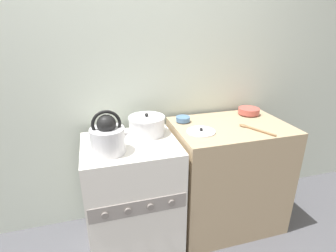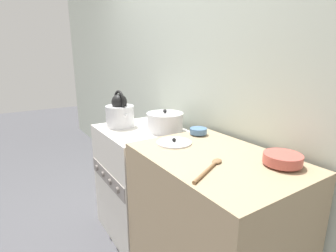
{
  "view_description": "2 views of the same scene",
  "coord_description": "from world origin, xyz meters",
  "px_view_note": "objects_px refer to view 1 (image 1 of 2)",
  "views": [
    {
      "loc": [
        -0.2,
        -1.37,
        1.66
      ],
      "look_at": [
        0.28,
        0.29,
        0.97
      ],
      "focal_mm": 28.0,
      "sensor_mm": 36.0,
      "label": 1
    },
    {
      "loc": [
        1.74,
        -0.59,
        1.42
      ],
      "look_at": [
        0.36,
        0.3,
        0.98
      ],
      "focal_mm": 28.0,
      "sensor_mm": 36.0,
      "label": 2
    }
  ],
  "objects_px": {
    "stove": "(133,195)",
    "kettle": "(108,137)",
    "loose_pot_lid": "(201,131)",
    "small_ceramic_bowl": "(183,119)",
    "cooking_pot": "(147,125)",
    "enamel_bowl": "(249,111)"
  },
  "relations": [
    {
      "from": "cooking_pot",
      "to": "small_ceramic_bowl",
      "type": "bearing_deg",
      "value": 12.02
    },
    {
      "from": "stove",
      "to": "enamel_bowl",
      "type": "xyz_separation_m",
      "value": [
        1.06,
        0.21,
        0.51
      ]
    },
    {
      "from": "kettle",
      "to": "cooking_pot",
      "type": "bearing_deg",
      "value": 37.46
    },
    {
      "from": "enamel_bowl",
      "to": "small_ceramic_bowl",
      "type": "bearing_deg",
      "value": -178.63
    },
    {
      "from": "stove",
      "to": "kettle",
      "type": "xyz_separation_m",
      "value": [
        -0.15,
        -0.1,
        0.55
      ]
    },
    {
      "from": "kettle",
      "to": "loose_pot_lid",
      "type": "relative_size",
      "value": 1.37
    },
    {
      "from": "cooking_pot",
      "to": "loose_pot_lid",
      "type": "distance_m",
      "value": 0.4
    },
    {
      "from": "kettle",
      "to": "small_ceramic_bowl",
      "type": "distance_m",
      "value": 0.67
    },
    {
      "from": "kettle",
      "to": "cooking_pot",
      "type": "xyz_separation_m",
      "value": [
        0.3,
        0.23,
        -0.04
      ]
    },
    {
      "from": "enamel_bowl",
      "to": "small_ceramic_bowl",
      "type": "xyz_separation_m",
      "value": [
        -0.6,
        -0.01,
        -0.01
      ]
    },
    {
      "from": "enamel_bowl",
      "to": "cooking_pot",
      "type": "bearing_deg",
      "value": -174.99
    },
    {
      "from": "enamel_bowl",
      "to": "loose_pot_lid",
      "type": "xyz_separation_m",
      "value": [
        -0.55,
        -0.25,
        -0.03
      ]
    },
    {
      "from": "kettle",
      "to": "enamel_bowl",
      "type": "distance_m",
      "value": 1.25
    },
    {
      "from": "small_ceramic_bowl",
      "to": "loose_pot_lid",
      "type": "relative_size",
      "value": 0.54
    },
    {
      "from": "enamel_bowl",
      "to": "small_ceramic_bowl",
      "type": "distance_m",
      "value": 0.61
    },
    {
      "from": "stove",
      "to": "kettle",
      "type": "bearing_deg",
      "value": -145.43
    },
    {
      "from": "cooking_pot",
      "to": "stove",
      "type": "bearing_deg",
      "value": -139.89
    },
    {
      "from": "stove",
      "to": "cooking_pot",
      "type": "xyz_separation_m",
      "value": [
        0.15,
        0.13,
        0.51
      ]
    },
    {
      "from": "kettle",
      "to": "small_ceramic_bowl",
      "type": "height_order",
      "value": "kettle"
    },
    {
      "from": "cooking_pot",
      "to": "enamel_bowl",
      "type": "xyz_separation_m",
      "value": [
        0.91,
        0.08,
        0.0
      ]
    },
    {
      "from": "enamel_bowl",
      "to": "small_ceramic_bowl",
      "type": "height_order",
      "value": "enamel_bowl"
    },
    {
      "from": "cooking_pot",
      "to": "small_ceramic_bowl",
      "type": "xyz_separation_m",
      "value": [
        0.31,
        0.07,
        -0.0
      ]
    }
  ]
}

